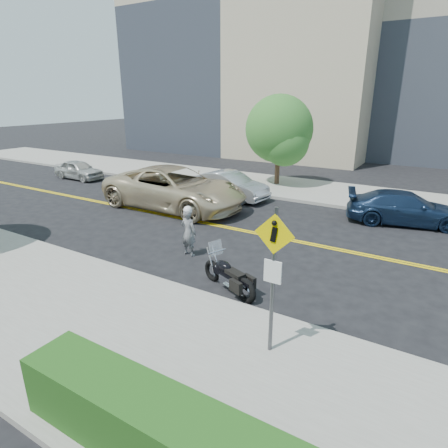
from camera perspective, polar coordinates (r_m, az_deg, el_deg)
name	(u,v)px	position (r m, az deg, el deg)	size (l,w,h in m)	color
ground_plane	(238,230)	(14.79, 2.21, -0.88)	(120.00, 120.00, 0.00)	black
sidewalk_near	(82,321)	(9.54, -20.79, -13.59)	(60.00, 5.00, 0.15)	#9E9B91
sidewalk_far	(303,189)	(21.39, 12.02, 5.18)	(60.00, 5.00, 0.15)	#9E9B91
building_left	(261,7)	(38.79, 5.69, 29.99)	(22.00, 14.00, 25.00)	tan
pedestrian_sign	(273,268)	(7.09, 7.51, -6.73)	(0.78, 0.08, 3.00)	#4C4C51
motorcyclist	(188,231)	(12.23, -5.44, -1.07)	(0.60, 0.42, 1.69)	#9E9EA3
motorcycle	(229,269)	(10.06, 0.74, -6.91)	(2.05, 0.62, 1.25)	black
suv	(174,188)	(17.60, -7.56, 5.46)	(3.18, 6.90, 1.92)	beige
parked_car_white	(79,170)	(25.57, -21.27, 7.71)	(1.40, 3.49, 1.19)	beige
parked_car_silver	(230,185)	(19.21, 0.88, 5.92)	(1.45, 4.15, 1.37)	#B8BBC0
parked_car_blue	(405,208)	(17.02, 25.90, 2.21)	(1.86, 4.58, 1.33)	#192C4B
tree_far_a	(279,129)	(21.77, 8.39, 14.12)	(3.76, 3.76, 5.14)	#382619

